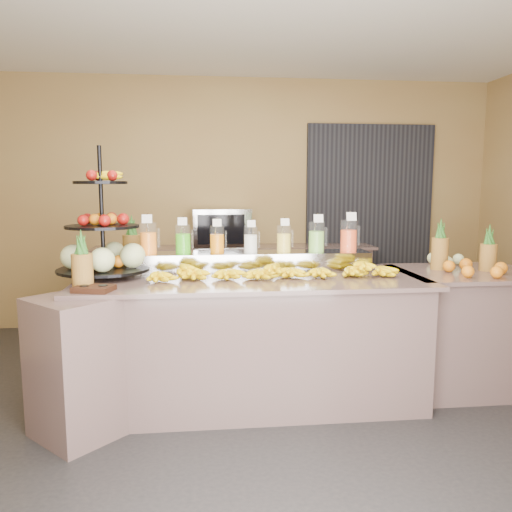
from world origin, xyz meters
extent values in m
plane|color=black|center=(0.00, 0.00, 0.00)|extent=(6.00, 6.00, 0.00)
cube|color=olive|center=(0.00, 2.51, 1.40)|extent=(6.00, 0.02, 2.80)
cube|color=black|center=(1.60, 2.46, 1.20)|extent=(1.50, 0.06, 2.20)
cube|color=gray|center=(0.00, 0.30, 0.45)|extent=(2.40, 0.90, 0.90)
cube|color=gray|center=(0.00, 0.30, 0.92)|extent=(2.50, 1.00, 0.03)
cube|color=gray|center=(-1.15, -0.10, 0.45)|extent=(0.71, 0.71, 0.90)
cube|color=gray|center=(1.70, 0.40, 0.45)|extent=(1.00, 0.80, 0.90)
cube|color=gray|center=(1.70, 0.40, 0.92)|extent=(1.08, 0.88, 0.03)
cube|color=gray|center=(0.00, 2.25, 0.45)|extent=(3.00, 0.50, 0.90)
cube|color=gray|center=(0.00, 2.25, 0.92)|extent=(3.10, 0.55, 0.03)
cube|color=gray|center=(0.01, 0.58, 1.01)|extent=(1.85, 0.30, 0.15)
cylinder|color=silver|center=(-0.77, 0.58, 1.20)|extent=(0.13, 0.13, 0.24)
cylinder|color=orange|center=(-0.77, 0.58, 1.16)|extent=(0.12, 0.12, 0.16)
cylinder|color=gray|center=(-0.78, 0.59, 1.25)|extent=(0.01, 0.01, 0.28)
cube|color=white|center=(-0.77, 0.52, 1.35)|extent=(0.07, 0.02, 0.06)
cylinder|color=silver|center=(-0.51, 0.58, 1.19)|extent=(0.12, 0.12, 0.22)
cylinder|color=#37B611|center=(-0.51, 0.58, 1.15)|extent=(0.11, 0.11, 0.15)
cylinder|color=gray|center=(-0.52, 0.59, 1.24)|extent=(0.01, 0.01, 0.26)
cube|color=white|center=(-0.51, 0.53, 1.33)|extent=(0.07, 0.02, 0.06)
cylinder|color=silver|center=(-0.25, 0.58, 1.18)|extent=(0.11, 0.11, 0.21)
cylinder|color=orange|center=(-0.25, 0.58, 1.15)|extent=(0.11, 0.11, 0.14)
cylinder|color=gray|center=(-0.26, 0.59, 1.23)|extent=(0.01, 0.01, 0.24)
cube|color=white|center=(-0.25, 0.53, 1.31)|extent=(0.07, 0.02, 0.06)
cylinder|color=silver|center=(0.01, 0.58, 1.18)|extent=(0.11, 0.11, 0.20)
cylinder|color=silver|center=(0.01, 0.58, 1.15)|extent=(0.10, 0.10, 0.14)
cylinder|color=gray|center=(0.00, 0.59, 1.22)|extent=(0.01, 0.01, 0.23)
cube|color=white|center=(0.01, 0.53, 1.31)|extent=(0.06, 0.02, 0.05)
cylinder|color=silver|center=(0.27, 0.58, 1.18)|extent=(0.11, 0.11, 0.21)
cylinder|color=yellow|center=(0.27, 0.58, 1.15)|extent=(0.11, 0.11, 0.14)
cylinder|color=gray|center=(0.26, 0.59, 1.23)|extent=(0.01, 0.01, 0.24)
cube|color=white|center=(0.27, 0.53, 1.32)|extent=(0.07, 0.02, 0.06)
cylinder|color=silver|center=(0.53, 0.58, 1.20)|extent=(0.13, 0.13, 0.23)
cylinder|color=#72BA46|center=(0.53, 0.58, 1.16)|extent=(0.12, 0.12, 0.16)
cylinder|color=gray|center=(0.52, 0.59, 1.25)|extent=(0.01, 0.01, 0.27)
cube|color=white|center=(0.53, 0.52, 1.34)|extent=(0.07, 0.02, 0.06)
cylinder|color=silver|center=(0.79, 0.58, 1.20)|extent=(0.13, 0.13, 0.24)
cylinder|color=#F34B1C|center=(0.79, 0.58, 1.16)|extent=(0.12, 0.12, 0.17)
cylinder|color=gray|center=(0.78, 0.59, 1.26)|extent=(0.01, 0.01, 0.29)
cube|color=white|center=(0.79, 0.52, 1.36)|extent=(0.08, 0.02, 0.07)
ellipsoid|color=yellow|center=(-0.66, 0.28, 0.98)|extent=(0.22, 0.17, 0.09)
ellipsoid|color=yellow|center=(-0.43, 0.28, 0.98)|extent=(0.22, 0.17, 0.09)
ellipsoid|color=yellow|center=(-0.20, 0.28, 0.98)|extent=(0.22, 0.17, 0.09)
ellipsoid|color=yellow|center=(0.04, 0.28, 0.98)|extent=(0.22, 0.17, 0.09)
ellipsoid|color=yellow|center=(0.27, 0.28, 0.98)|extent=(0.22, 0.17, 0.09)
ellipsoid|color=yellow|center=(0.50, 0.28, 0.98)|extent=(0.22, 0.17, 0.09)
ellipsoid|color=yellow|center=(0.73, 0.28, 0.98)|extent=(0.22, 0.17, 0.09)
ellipsoid|color=yellow|center=(0.97, 0.28, 0.98)|extent=(0.22, 0.17, 0.09)
ellipsoid|color=yellow|center=(-0.50, 0.28, 1.04)|extent=(0.19, 0.15, 0.08)
ellipsoid|color=yellow|center=(0.15, 0.28, 1.04)|extent=(0.19, 0.15, 0.08)
ellipsoid|color=yellow|center=(0.80, 0.28, 1.04)|extent=(0.19, 0.15, 0.08)
cylinder|color=black|center=(-1.08, 0.46, 1.40)|extent=(0.04, 0.04, 0.95)
cylinder|color=black|center=(-1.08, 0.46, 0.98)|extent=(0.79, 0.79, 0.02)
cylinder|color=black|center=(-1.08, 0.46, 1.30)|extent=(0.62, 0.62, 0.02)
cylinder|color=black|center=(-1.08, 0.46, 1.61)|extent=(0.44, 0.44, 0.02)
sphere|color=beige|center=(-0.87, 0.46, 1.08)|extent=(0.18, 0.18, 0.18)
sphere|color=maroon|center=(-0.93, 0.46, 1.35)|extent=(0.08, 0.08, 0.08)
sphere|color=#D35D12|center=(-1.18, 0.46, 1.04)|extent=(0.09, 0.09, 0.09)
cube|color=black|center=(-1.04, -0.08, 0.95)|extent=(0.27, 0.23, 0.03)
cylinder|color=brown|center=(-1.13, 0.02, 1.04)|extent=(0.13, 0.13, 0.23)
cone|color=#1A4818|center=(-1.13, 0.02, 1.24)|extent=(0.07, 0.07, 0.16)
cylinder|color=brown|center=(-0.91, 0.78, 1.07)|extent=(0.15, 0.15, 0.28)
cone|color=#1A4818|center=(-0.91, 0.78, 1.29)|extent=(0.07, 0.07, 0.16)
cylinder|color=brown|center=(1.52, 0.51, 1.06)|extent=(0.14, 0.14, 0.25)
cylinder|color=brown|center=(1.87, 0.41, 1.04)|extent=(0.13, 0.13, 0.21)
ellipsoid|color=#D35D12|center=(1.68, 0.25, 0.98)|extent=(0.38, 0.25, 0.09)
cube|color=gray|center=(-0.16, 2.25, 1.14)|extent=(0.66, 0.49, 0.42)
camera|label=1|loc=(-0.36, -3.25, 1.58)|focal=35.00mm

